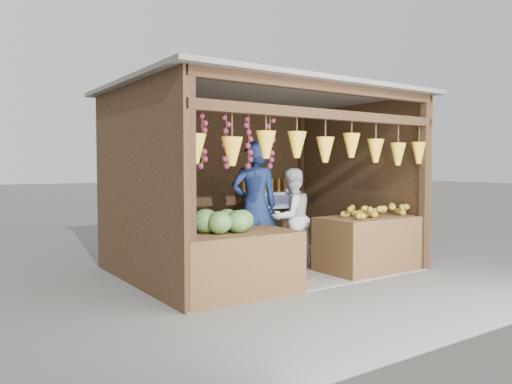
{
  "coord_description": "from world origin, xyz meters",
  "views": [
    {
      "loc": [
        -4.3,
        -6.15,
        1.55
      ],
      "look_at": [
        -0.18,
        -0.1,
        1.17
      ],
      "focal_mm": 35.0,
      "sensor_mm": 36.0,
      "label": 1
    }
  ],
  "objects_px": {
    "man_standing": "(255,206)",
    "woman_standing": "(291,218)",
    "counter_right": "(371,243)",
    "vendor_seated": "(154,219)",
    "counter_left": "(233,264)"
  },
  "relations": [
    {
      "from": "man_standing",
      "to": "woman_standing",
      "type": "xyz_separation_m",
      "value": [
        0.59,
        -0.12,
        -0.2
      ]
    },
    {
      "from": "counter_right",
      "to": "vendor_seated",
      "type": "distance_m",
      "value": 3.19
    },
    {
      "from": "counter_left",
      "to": "counter_right",
      "type": "xyz_separation_m",
      "value": [
        2.44,
        0.04,
        0.02
      ]
    },
    {
      "from": "man_standing",
      "to": "vendor_seated",
      "type": "xyz_separation_m",
      "value": [
        -1.46,
        0.3,
        -0.13
      ]
    },
    {
      "from": "counter_left",
      "to": "man_standing",
      "type": "height_order",
      "value": "man_standing"
    },
    {
      "from": "counter_right",
      "to": "woman_standing",
      "type": "xyz_separation_m",
      "value": [
        -0.84,
        0.85,
        0.36
      ]
    },
    {
      "from": "counter_left",
      "to": "counter_right",
      "type": "height_order",
      "value": "counter_right"
    },
    {
      "from": "man_standing",
      "to": "vendor_seated",
      "type": "height_order",
      "value": "man_standing"
    },
    {
      "from": "counter_left",
      "to": "vendor_seated",
      "type": "height_order",
      "value": "vendor_seated"
    },
    {
      "from": "woman_standing",
      "to": "vendor_seated",
      "type": "relative_size",
      "value": 1.48
    },
    {
      "from": "man_standing",
      "to": "woman_standing",
      "type": "bearing_deg",
      "value": -174.14
    },
    {
      "from": "vendor_seated",
      "to": "counter_left",
      "type": "bearing_deg",
      "value": 150.67
    },
    {
      "from": "man_standing",
      "to": "vendor_seated",
      "type": "relative_size",
      "value": 1.87
    },
    {
      "from": "counter_left",
      "to": "man_standing",
      "type": "relative_size",
      "value": 0.82
    },
    {
      "from": "woman_standing",
      "to": "vendor_seated",
      "type": "bearing_deg",
      "value": -16.53
    }
  ]
}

